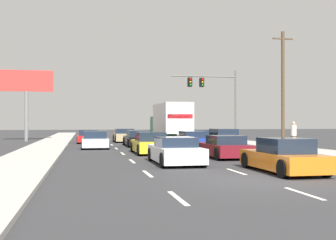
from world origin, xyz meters
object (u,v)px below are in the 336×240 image
at_px(car_black, 138,139).
at_px(car_navy, 200,136).
at_px(pedestrian_near_corner, 294,135).
at_px(roadside_billboard, 26,89).
at_px(box_truck, 170,121).
at_px(car_maroon, 224,147).
at_px(car_silver, 95,140).
at_px(car_yellow, 150,144).
at_px(car_blue, 193,141).
at_px(traffic_signal_mast, 210,89).
at_px(car_white, 175,151).
at_px(utility_pole_mid, 283,86).
at_px(car_orange, 283,157).
at_px(car_red, 88,137).
at_px(car_tan, 124,136).
at_px(car_gray, 224,138).

xyz_separation_m(car_black, car_navy, (6.62, 5.39, -0.05)).
bearing_deg(pedestrian_near_corner, roadside_billboard, 138.12).
height_order(car_black, box_truck, box_truck).
height_order(car_black, car_maroon, car_black).
distance_m(car_silver, car_maroon, 11.70).
bearing_deg(car_yellow, car_blue, 43.04).
relative_size(car_navy, traffic_signal_mast, 0.62).
xyz_separation_m(car_yellow, car_maroon, (3.43, -3.59, -0.04)).
relative_size(car_black, car_yellow, 1.10).
height_order(car_white, pedestrian_near_corner, pedestrian_near_corner).
bearing_deg(traffic_signal_mast, car_yellow, -117.28).
xyz_separation_m(car_white, utility_pole_mid, (12.27, 13.92, 4.31)).
bearing_deg(car_navy, car_orange, -98.31).
height_order(car_red, utility_pole_mid, utility_pole_mid).
height_order(car_tan, traffic_signal_mast, traffic_signal_mast).
distance_m(car_red, car_navy, 10.42).
relative_size(car_red, box_truck, 0.59).
height_order(box_truck, car_maroon, box_truck).
distance_m(car_navy, traffic_signal_mast, 7.26).
distance_m(car_black, car_gray, 6.77).
bearing_deg(car_orange, car_blue, 89.62).
relative_size(car_yellow, car_orange, 0.95).
xyz_separation_m(car_black, car_blue, (3.27, -4.71, 0.00)).
bearing_deg(roadside_billboard, box_truck, -27.70).
xyz_separation_m(car_white, car_blue, (3.39, 9.60, 0.02)).
height_order(car_white, car_maroon, car_white).
bearing_deg(utility_pole_mid, car_gray, -171.33).
height_order(car_gray, pedestrian_near_corner, pedestrian_near_corner).
bearing_deg(utility_pole_mid, pedestrian_near_corner, -111.11).
height_order(car_silver, box_truck, box_truck).
bearing_deg(pedestrian_near_corner, car_gray, 117.49).
bearing_deg(car_blue, car_navy, 71.61).
height_order(car_red, car_orange, car_orange).
height_order(car_silver, roadside_billboard, roadside_billboard).
xyz_separation_m(car_yellow, car_orange, (3.48, -10.18, -0.01)).
bearing_deg(box_truck, car_red, 160.41).
distance_m(car_red, car_white, 20.74).
height_order(traffic_signal_mast, roadside_billboard, traffic_signal_mast).
distance_m(car_red, utility_pole_mid, 17.73).
relative_size(car_blue, utility_pole_mid, 0.49).
distance_m(car_red, car_blue, 12.90).
height_order(car_yellow, car_maroon, car_yellow).
height_order(car_red, box_truck, box_truck).
bearing_deg(traffic_signal_mast, car_black, -131.80).
relative_size(traffic_signal_mast, pedestrian_near_corner, 4.16).
xyz_separation_m(car_maroon, traffic_signal_mast, (5.96, 21.79, 4.89)).
xyz_separation_m(car_orange, traffic_signal_mast, (5.90, 28.38, 4.86)).
bearing_deg(car_gray, car_red, 144.91).
bearing_deg(utility_pole_mid, car_silver, -174.46).
xyz_separation_m(car_red, pedestrian_near_corner, (13.40, -13.03, 0.50)).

